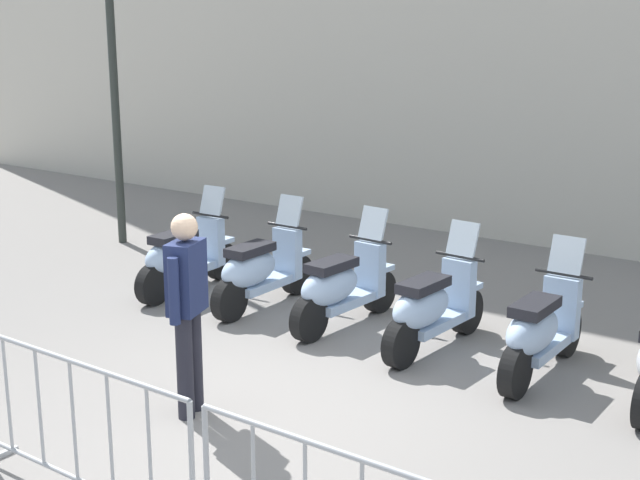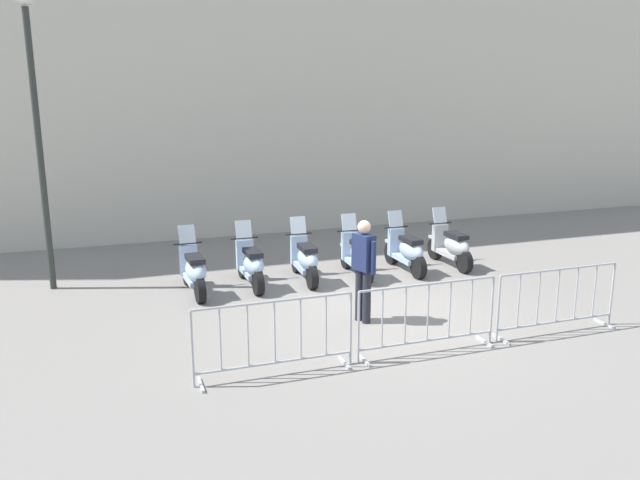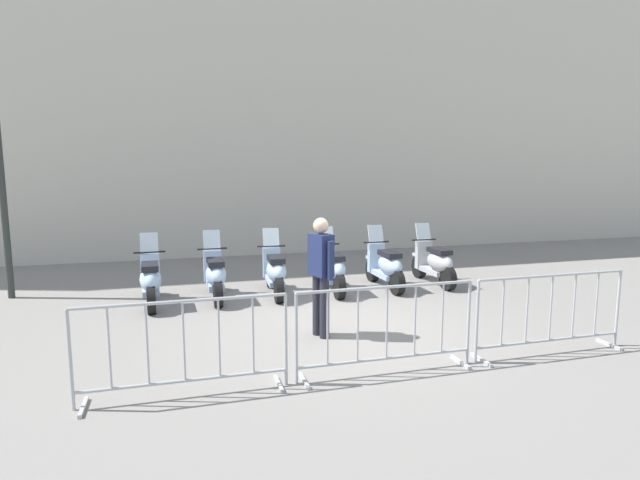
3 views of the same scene
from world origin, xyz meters
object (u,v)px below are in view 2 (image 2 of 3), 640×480
at_px(motorcycle_2, 305,260).
at_px(officer_near_row_end, 364,265).
at_px(motorcycle_1, 251,265).
at_px(street_lamp, 36,116).
at_px(motorcycle_4, 407,251).
at_px(barrier_segment_0, 275,338).
at_px(motorcycle_0, 194,271).
at_px(motorcycle_5, 452,247).
at_px(barrier_segment_1, 428,318).
at_px(barrier_segment_2, 557,301).
at_px(motorcycle_3, 358,256).

bearing_deg(motorcycle_2, officer_near_row_end, -81.43).
height_order(motorcycle_1, street_lamp, street_lamp).
bearing_deg(motorcycle_4, street_lamp, 174.19).
bearing_deg(motorcycle_1, barrier_segment_0, -94.57).
xyz_separation_m(motorcycle_0, motorcycle_2, (2.24, 0.26, 0.00)).
distance_m(motorcycle_5, barrier_segment_1, 4.89).
bearing_deg(officer_near_row_end, motorcycle_1, 121.95).
bearing_deg(officer_near_row_end, motorcycle_4, 54.02).
relative_size(motorcycle_0, street_lamp, 0.32).
xyz_separation_m(barrier_segment_0, street_lamp, (-3.45, 4.96, 2.79)).
relative_size(motorcycle_2, motorcycle_5, 1.00).
bearing_deg(barrier_segment_2, barrier_segment_0, -175.75).
relative_size(motorcycle_5, officer_near_row_end, 1.00).
xyz_separation_m(street_lamp, officer_near_row_end, (5.26, -3.33, -2.34)).
bearing_deg(motorcycle_0, motorcycle_1, 8.72).
xyz_separation_m(motorcycle_1, barrier_segment_0, (-0.32, -4.03, 0.07)).
relative_size(motorcycle_0, motorcycle_5, 1.00).
height_order(motorcycle_2, barrier_segment_1, motorcycle_2).
distance_m(motorcycle_0, barrier_segment_2, 6.45).
xyz_separation_m(motorcycle_2, barrier_segment_0, (-1.44, -4.12, 0.07)).
bearing_deg(barrier_segment_2, street_lamp, 150.20).
bearing_deg(motorcycle_0, motorcycle_5, 5.13).
distance_m(motorcycle_3, motorcycle_4, 1.13).
height_order(motorcycle_0, officer_near_row_end, officer_near_row_end).
xyz_separation_m(barrier_segment_1, barrier_segment_2, (2.31, 0.17, 0.00)).
height_order(motorcycle_4, street_lamp, street_lamp).
height_order(motorcycle_5, barrier_segment_2, motorcycle_5).
height_order(motorcycle_4, barrier_segment_1, motorcycle_4).
relative_size(motorcycle_3, barrier_segment_2, 0.77).
bearing_deg(street_lamp, motorcycle_3, -7.65).
bearing_deg(street_lamp, motorcycle_4, -5.81).
height_order(motorcycle_0, motorcycle_3, same).
distance_m(motorcycle_2, motorcycle_3, 1.13).
bearing_deg(barrier_segment_2, motorcycle_4, 103.17).
xyz_separation_m(motorcycle_5, barrier_segment_1, (-2.52, -4.19, 0.07)).
bearing_deg(motorcycle_5, motorcycle_0, -174.87).
relative_size(motorcycle_0, barrier_segment_2, 0.78).
xyz_separation_m(motorcycle_1, motorcycle_5, (4.50, 0.33, 0.00)).
relative_size(barrier_segment_0, officer_near_row_end, 1.29).
xyz_separation_m(motorcycle_5, officer_near_row_end, (-3.01, -2.73, 0.53)).
bearing_deg(street_lamp, barrier_segment_1, -39.76).
height_order(motorcycle_1, officer_near_row_end, officer_near_row_end).
height_order(barrier_segment_2, street_lamp, street_lamp).
distance_m(motorcycle_0, motorcycle_3, 3.38).
distance_m(motorcycle_4, barrier_segment_1, 4.29).
height_order(motorcycle_3, barrier_segment_0, motorcycle_3).
distance_m(motorcycle_4, officer_near_row_end, 3.25).
height_order(barrier_segment_1, officer_near_row_end, officer_near_row_end).
bearing_deg(street_lamp, motorcycle_1, -13.85).
height_order(barrier_segment_0, barrier_segment_2, same).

